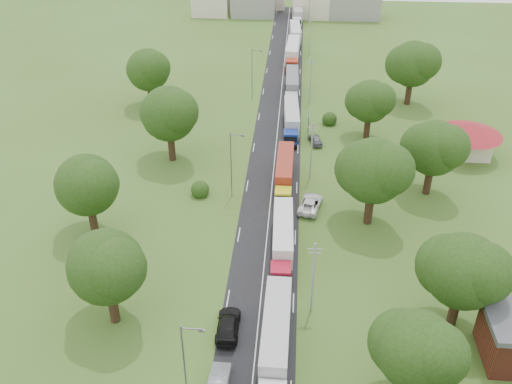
# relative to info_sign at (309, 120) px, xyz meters

# --- Properties ---
(ground) EXTENTS (260.00, 260.00, 0.00)m
(ground) POSITION_rel_info_sign_xyz_m (-5.20, -35.00, -3.00)
(ground) COLOR #3B551C
(ground) RESTS_ON ground
(road) EXTENTS (8.00, 200.00, 0.04)m
(road) POSITION_rel_info_sign_xyz_m (-5.20, -15.00, -3.00)
(road) COLOR black
(road) RESTS_ON ground
(info_sign) EXTENTS (0.12, 3.10, 4.10)m
(info_sign) POSITION_rel_info_sign_xyz_m (0.00, 0.00, 0.00)
(info_sign) COLOR slate
(info_sign) RESTS_ON ground
(pole_1) EXTENTS (1.60, 0.24, 9.00)m
(pole_1) POSITION_rel_info_sign_xyz_m (0.30, -42.00, 1.68)
(pole_1) COLOR gray
(pole_1) RESTS_ON ground
(pole_2) EXTENTS (1.60, 0.24, 9.00)m
(pole_2) POSITION_rel_info_sign_xyz_m (0.30, -14.00, 1.68)
(pole_2) COLOR gray
(pole_2) RESTS_ON ground
(pole_3) EXTENTS (1.60, 0.24, 9.00)m
(pole_3) POSITION_rel_info_sign_xyz_m (0.30, 14.00, 1.68)
(pole_3) COLOR gray
(pole_3) RESTS_ON ground
(pole_4) EXTENTS (1.60, 0.24, 9.00)m
(pole_4) POSITION_rel_info_sign_xyz_m (0.30, 42.00, 1.68)
(pole_4) COLOR gray
(pole_4) RESTS_ON ground
(pole_5) EXTENTS (1.60, 0.24, 9.00)m
(pole_5) POSITION_rel_info_sign_xyz_m (0.30, 70.00, 1.68)
(pole_5) COLOR gray
(pole_5) RESTS_ON ground
(lamp_0) EXTENTS (2.03, 0.22, 10.00)m
(lamp_0) POSITION_rel_info_sign_xyz_m (-10.55, -55.00, 2.55)
(lamp_0) COLOR slate
(lamp_0) RESTS_ON ground
(lamp_1) EXTENTS (2.03, 0.22, 10.00)m
(lamp_1) POSITION_rel_info_sign_xyz_m (-10.55, -20.00, 2.55)
(lamp_1) COLOR slate
(lamp_1) RESTS_ON ground
(lamp_2) EXTENTS (2.03, 0.22, 10.00)m
(lamp_2) POSITION_rel_info_sign_xyz_m (-10.55, 15.00, 2.55)
(lamp_2) COLOR slate
(lamp_2) RESTS_ON ground
(tree_2) EXTENTS (8.00, 8.00, 10.10)m
(tree_2) POSITION_rel_info_sign_xyz_m (8.79, -52.86, 3.59)
(tree_2) COLOR #382616
(tree_2) RESTS_ON ground
(tree_3) EXTENTS (8.80, 8.80, 11.07)m
(tree_3) POSITION_rel_info_sign_xyz_m (14.79, -42.84, 4.22)
(tree_3) COLOR #382616
(tree_3) RESTS_ON ground
(tree_4) EXTENTS (9.60, 9.60, 12.05)m
(tree_4) POSITION_rel_info_sign_xyz_m (7.79, -24.83, 4.85)
(tree_4) COLOR #382616
(tree_4) RESTS_ON ground
(tree_5) EXTENTS (8.80, 8.80, 11.07)m
(tree_5) POSITION_rel_info_sign_xyz_m (16.79, -16.84, 4.22)
(tree_5) COLOR #382616
(tree_5) RESTS_ON ground
(tree_6) EXTENTS (8.00, 8.00, 10.10)m
(tree_6) POSITION_rel_info_sign_xyz_m (9.79, 0.14, 3.59)
(tree_6) COLOR #382616
(tree_6) RESTS_ON ground
(tree_7) EXTENTS (9.60, 9.60, 12.05)m
(tree_7) POSITION_rel_info_sign_xyz_m (18.79, 15.17, 4.85)
(tree_7) COLOR #382616
(tree_7) RESTS_ON ground
(tree_10) EXTENTS (8.80, 8.80, 11.07)m
(tree_10) POSITION_rel_info_sign_xyz_m (-20.21, -44.84, 4.22)
(tree_10) COLOR #382616
(tree_10) RESTS_ON ground
(tree_11) EXTENTS (8.80, 8.80, 11.07)m
(tree_11) POSITION_rel_info_sign_xyz_m (-27.21, -29.84, 4.22)
(tree_11) COLOR #382616
(tree_11) RESTS_ON ground
(tree_12) EXTENTS (9.60, 9.60, 12.05)m
(tree_12) POSITION_rel_info_sign_xyz_m (-21.21, -9.83, 4.85)
(tree_12) COLOR #382616
(tree_12) RESTS_ON ground
(tree_13) EXTENTS (8.80, 8.80, 11.07)m
(tree_13) POSITION_rel_info_sign_xyz_m (-29.21, 10.16, 4.22)
(tree_13) COLOR #382616
(tree_13) RESTS_ON ground
(house_cream) EXTENTS (10.08, 10.08, 5.80)m
(house_cream) POSITION_rel_info_sign_xyz_m (24.80, -5.00, 0.64)
(house_cream) COLOR beige
(house_cream) RESTS_ON ground
(distant_town) EXTENTS (52.00, 8.00, 8.00)m
(distant_town) POSITION_rel_info_sign_xyz_m (-4.52, 75.00, 0.49)
(distant_town) COLOR gray
(distant_town) RESTS_ON ground
(truck_0) EXTENTS (2.69, 14.94, 4.14)m
(truck_0) POSITION_rel_info_sign_xyz_m (-3.24, -48.64, -0.80)
(truck_0) COLOR silver
(truck_0) RESTS_ON ground
(truck_1) EXTENTS (2.69, 13.84, 3.83)m
(truck_1) POSITION_rel_info_sign_xyz_m (-3.15, -32.21, -0.97)
(truck_1) COLOR #A5122A
(truck_1) RESTS_ON ground
(truck_2) EXTENTS (2.41, 13.49, 3.74)m
(truck_2) POSITION_rel_info_sign_xyz_m (-3.46, -16.06, -1.02)
(truck_2) COLOR gold
(truck_2) RESTS_ON ground
(truck_3) EXTENTS (2.95, 13.79, 3.81)m
(truck_3) POSITION_rel_info_sign_xyz_m (-2.86, 1.81, -0.98)
(truck_3) COLOR navy
(truck_3) RESTS_ON ground
(truck_4) EXTENTS (2.60, 13.80, 3.82)m
(truck_4) POSITION_rel_info_sign_xyz_m (-3.14, 17.94, -0.97)
(truck_4) COLOR #B4B4B4
(truck_4) RESTS_ON ground
(truck_5) EXTENTS (3.00, 15.23, 4.21)m
(truck_5) POSITION_rel_info_sign_xyz_m (-3.41, 36.38, -0.77)
(truck_5) COLOR #A92B1A
(truck_5) RESTS_ON ground
(truck_6) EXTENTS (3.06, 13.98, 3.86)m
(truck_6) POSITION_rel_info_sign_xyz_m (-3.08, 50.95, -0.95)
(truck_6) COLOR #215836
(truck_6) RESTS_ON ground
(truck_7) EXTENTS (2.90, 13.84, 3.83)m
(truck_7) POSITION_rel_info_sign_xyz_m (-2.81, 69.66, -0.97)
(truck_7) COLOR silver
(truck_7) RESTS_ON ground
(car_lane_mid) EXTENTS (1.81, 5.10, 1.68)m
(car_lane_mid) POSITION_rel_info_sign_xyz_m (-8.20, -53.00, -2.16)
(car_lane_mid) COLOR gray
(car_lane_mid) RESTS_ON ground
(car_lane_rear) EXTENTS (2.39, 5.75, 1.66)m
(car_lane_rear) POSITION_rel_info_sign_xyz_m (-8.20, -45.66, -2.17)
(car_lane_rear) COLOR black
(car_lane_rear) RESTS_ON ground
(car_verge_near) EXTENTS (3.84, 6.25, 1.62)m
(car_verge_near) POSITION_rel_info_sign_xyz_m (0.30, -22.29, -2.19)
(car_verge_near) COLOR silver
(car_verge_near) RESTS_ON ground
(car_verge_far) EXTENTS (2.54, 4.45, 1.43)m
(car_verge_far) POSITION_rel_info_sign_xyz_m (1.26, -2.78, -2.29)
(car_verge_far) COLOR #56595D
(car_verge_far) RESTS_ON ground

